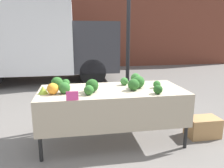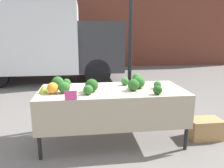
# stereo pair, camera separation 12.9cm
# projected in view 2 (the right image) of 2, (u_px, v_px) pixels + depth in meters

# --- Properties ---
(ground_plane) EXTENTS (40.00, 40.00, 0.00)m
(ground_plane) POSITION_uv_depth(u_px,v_px,m) (112.00, 140.00, 3.42)
(ground_plane) COLOR slate
(building_facade) EXTENTS (16.00, 0.60, 4.96)m
(building_facade) POSITION_uv_depth(u_px,v_px,m) (91.00, 15.00, 10.37)
(building_facade) COLOR brown
(building_facade) RESTS_ON ground_plane
(tent_pole) EXTENTS (0.07, 0.07, 2.54)m
(tent_pole) POSITION_uv_depth(u_px,v_px,m) (130.00, 53.00, 4.02)
(tent_pole) COLOR black
(tent_pole) RESTS_ON ground_plane
(parked_truck) EXTENTS (4.67, 2.17, 2.60)m
(parked_truck) POSITION_uv_depth(u_px,v_px,m) (46.00, 40.00, 7.37)
(parked_truck) COLOR white
(parked_truck) RESTS_ON ground_plane
(market_table) EXTENTS (2.14, 0.94, 0.82)m
(market_table) POSITION_uv_depth(u_px,v_px,m) (113.00, 96.00, 3.19)
(market_table) COLOR tan
(market_table) RESTS_ON ground_plane
(orange_cauliflower) EXTENTS (0.16, 0.16, 0.16)m
(orange_cauliflower) POSITION_uv_depth(u_px,v_px,m) (53.00, 88.00, 2.98)
(orange_cauliflower) COLOR orange
(orange_cauliflower) RESTS_ON market_table
(romanesco_head) EXTENTS (0.13, 0.13, 0.11)m
(romanesco_head) POSITION_uv_depth(u_px,v_px,m) (43.00, 89.00, 3.02)
(romanesco_head) COLOR #93B238
(romanesco_head) RESTS_ON market_table
(broccoli_head_0) EXTENTS (0.13, 0.13, 0.13)m
(broccoli_head_0) POSITION_uv_depth(u_px,v_px,m) (158.00, 90.00, 2.95)
(broccoli_head_0) COLOR #23511E
(broccoli_head_0) RESTS_ON market_table
(broccoli_head_1) EXTENTS (0.18, 0.18, 0.18)m
(broccoli_head_1) POSITION_uv_depth(u_px,v_px,m) (58.00, 82.00, 3.27)
(broccoli_head_1) COLOR #285B23
(broccoli_head_1) RESTS_ON market_table
(broccoli_head_2) EXTENTS (0.19, 0.19, 0.19)m
(broccoli_head_2) POSITION_uv_depth(u_px,v_px,m) (139.00, 82.00, 3.28)
(broccoli_head_2) COLOR #2D6628
(broccoli_head_2) RESTS_ON market_table
(broccoli_head_3) EXTENTS (0.16, 0.16, 0.16)m
(broccoli_head_3) POSITION_uv_depth(u_px,v_px,m) (137.00, 78.00, 3.62)
(broccoli_head_3) COLOR #336B2D
(broccoli_head_3) RESTS_ON market_table
(broccoli_head_4) EXTENTS (0.13, 0.13, 0.13)m
(broccoli_head_4) POSITION_uv_depth(u_px,v_px,m) (125.00, 81.00, 3.47)
(broccoli_head_4) COLOR #387533
(broccoli_head_4) RESTS_ON market_table
(broccoli_head_5) EXTENTS (0.16, 0.16, 0.16)m
(broccoli_head_5) POSITION_uv_depth(u_px,v_px,m) (64.00, 87.00, 3.02)
(broccoli_head_5) COLOR #2D6628
(broccoli_head_5) RESTS_ON market_table
(broccoli_head_6) EXTENTS (0.18, 0.18, 0.18)m
(broccoli_head_6) POSITION_uv_depth(u_px,v_px,m) (92.00, 85.00, 3.08)
(broccoli_head_6) COLOR #23511E
(broccoli_head_6) RESTS_ON market_table
(broccoli_head_7) EXTENTS (0.11, 0.11, 0.11)m
(broccoli_head_7) POSITION_uv_depth(u_px,v_px,m) (157.00, 85.00, 3.27)
(broccoli_head_7) COLOR #2D6628
(broccoli_head_7) RESTS_ON market_table
(broccoli_head_8) EXTENTS (0.17, 0.17, 0.17)m
(broccoli_head_8) POSITION_uv_depth(u_px,v_px,m) (133.00, 85.00, 3.14)
(broccoli_head_8) COLOR #285B23
(broccoli_head_8) RESTS_ON market_table
(broccoli_head_9) EXTENTS (0.13, 0.13, 0.13)m
(broccoli_head_9) POSITION_uv_depth(u_px,v_px,m) (88.00, 90.00, 2.94)
(broccoli_head_9) COLOR #2D6628
(broccoli_head_9) RESTS_ON market_table
(broccoli_head_10) EXTENTS (0.12, 0.12, 0.12)m
(broccoli_head_10) POSITION_uv_depth(u_px,v_px,m) (67.00, 83.00, 3.38)
(broccoli_head_10) COLOR #2D6628
(broccoli_head_10) RESTS_ON market_table
(price_sign) EXTENTS (0.15, 0.01, 0.12)m
(price_sign) POSITION_uv_depth(u_px,v_px,m) (71.00, 95.00, 2.71)
(price_sign) COLOR #EF4793
(price_sign) RESTS_ON market_table
(produce_crate) EXTENTS (0.50, 0.32, 0.32)m
(produce_crate) POSITION_uv_depth(u_px,v_px,m) (204.00, 129.00, 3.45)
(produce_crate) COLOR tan
(produce_crate) RESTS_ON ground_plane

